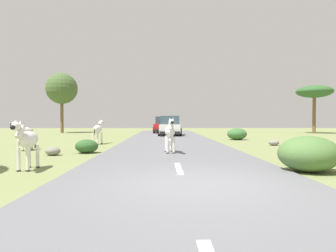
# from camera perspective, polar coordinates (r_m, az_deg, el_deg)

# --- Properties ---
(ground_plane) EXTENTS (90.00, 90.00, 0.00)m
(ground_plane) POSITION_cam_1_polar(r_m,az_deg,el_deg) (6.53, 6.46, -11.46)
(ground_plane) COLOR olive
(road) EXTENTS (6.00, 64.00, 0.05)m
(road) POSITION_cam_1_polar(r_m,az_deg,el_deg) (6.48, 3.11, -11.32)
(road) COLOR slate
(road) RESTS_ON ground_plane
(lane_markings) EXTENTS (0.16, 56.00, 0.01)m
(lane_markings) POSITION_cam_1_polar(r_m,az_deg,el_deg) (5.51, 3.89, -13.28)
(lane_markings) COLOR silver
(lane_markings) RESTS_ON road
(zebra_0) EXTENTS (0.48, 1.56, 1.47)m
(zebra_0) POSITION_cam_1_polar(r_m,az_deg,el_deg) (12.25, 0.41, -1.15)
(zebra_0) COLOR silver
(zebra_0) RESTS_ON road
(zebra_2) EXTENTS (0.54, 1.54, 1.45)m
(zebra_2) POSITION_cam_1_polar(r_m,az_deg,el_deg) (17.75, -13.44, -0.65)
(zebra_2) COLOR silver
(zebra_2) RESTS_ON ground_plane
(zebra_3) EXTENTS (0.40, 1.51, 1.42)m
(zebra_3) POSITION_cam_1_polar(r_m,az_deg,el_deg) (9.25, -25.73, -2.52)
(zebra_3) COLOR silver
(zebra_3) RESTS_ON ground_plane
(zebra_4) EXTENTS (0.58, 1.48, 1.41)m
(zebra_4) POSITION_cam_1_polar(r_m,az_deg,el_deg) (15.20, -26.23, -1.15)
(zebra_4) COLOR silver
(zebra_4) RESTS_ON ground_plane
(car_0) EXTENTS (2.28, 4.47, 1.74)m
(car_0) POSITION_cam_1_polar(r_m,az_deg,el_deg) (31.76, -0.82, 0.15)
(car_0) COLOR red
(car_0) RESTS_ON road
(car_1) EXTENTS (2.15, 4.40, 1.74)m
(car_1) POSITION_cam_1_polar(r_m,az_deg,el_deg) (26.45, 0.40, -0.06)
(car_1) COLOR white
(car_1) RESTS_ON road
(tree_0) EXTENTS (3.40, 3.40, 6.59)m
(tree_0) POSITION_cam_1_polar(r_m,az_deg,el_deg) (34.52, -19.96, 6.82)
(tree_0) COLOR brown
(tree_0) RESTS_ON ground_plane
(tree_2) EXTENTS (3.70, 3.70, 5.09)m
(tree_2) POSITION_cam_1_polar(r_m,az_deg,el_deg) (34.90, 26.57, 5.92)
(tree_2) COLOR brown
(tree_2) RESTS_ON ground_plane
(bush_0) EXTENTS (0.98, 0.88, 0.59)m
(bush_0) POSITION_cam_1_polar(r_m,az_deg,el_deg) (13.13, -15.54, -3.82)
(bush_0) COLOR #2D5628
(bush_0) RESTS_ON ground_plane
(bush_1) EXTENTS (1.39, 1.25, 0.83)m
(bush_1) POSITION_cam_1_polar(r_m,az_deg,el_deg) (21.58, 13.26, -1.53)
(bush_1) COLOR #386633
(bush_1) RESTS_ON ground_plane
(bush_2) EXTENTS (1.65, 1.49, 0.99)m
(bush_2) POSITION_cam_1_polar(r_m,az_deg,el_deg) (8.97, 25.67, -4.90)
(bush_2) COLOR #4C7038
(bush_2) RESTS_ON ground_plane
(rock_0) EXTENTS (0.60, 0.53, 0.34)m
(rock_0) POSITION_cam_1_polar(r_m,az_deg,el_deg) (12.70, -21.48, -4.57)
(rock_0) COLOR gray
(rock_0) RESTS_ON ground_plane
(rock_1) EXTENTS (0.59, 0.45, 0.31)m
(rock_1) POSITION_cam_1_polar(r_m,az_deg,el_deg) (17.41, 19.89, -3.08)
(rock_1) COLOR gray
(rock_1) RESTS_ON ground_plane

